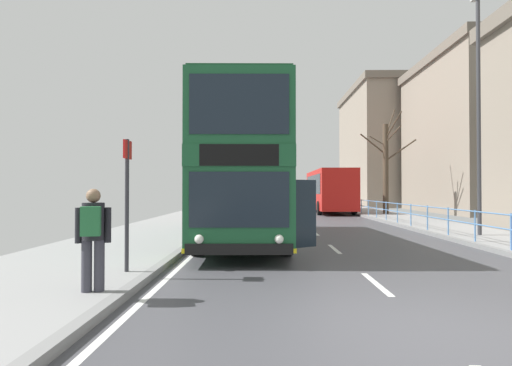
{
  "coord_description": "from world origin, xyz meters",
  "views": [
    {
      "loc": [
        -2.07,
        -5.6,
        1.72
      ],
      "look_at": [
        -2.31,
        7.81,
        1.94
      ],
      "focal_mm": 31.05,
      "sensor_mm": 36.0,
      "label": 1
    }
  ],
  "objects_px": {
    "pedestrian_with_backpack": "(93,232)",
    "street_lamp_far_side": "(479,96)",
    "background_bus_far_lane": "(330,190)",
    "background_building_01": "(497,133)",
    "double_decker_bus_main": "(244,171)",
    "bus_stop_sign_near": "(127,190)",
    "bare_tree_far_00": "(386,166)",
    "background_building_02": "(402,147)"
  },
  "relations": [
    {
      "from": "double_decker_bus_main",
      "to": "background_building_01",
      "type": "distance_m",
      "value": 27.32
    },
    {
      "from": "background_building_01",
      "to": "double_decker_bus_main",
      "type": "bearing_deg",
      "value": -134.15
    },
    {
      "from": "background_bus_far_lane",
      "to": "background_building_01",
      "type": "bearing_deg",
      "value": 3.4
    },
    {
      "from": "bare_tree_far_00",
      "to": "double_decker_bus_main",
      "type": "bearing_deg",
      "value": -121.25
    },
    {
      "from": "background_bus_far_lane",
      "to": "street_lamp_far_side",
      "type": "xyz_separation_m",
      "value": [
        2.6,
        -18.06,
        3.32
      ]
    },
    {
      "from": "bare_tree_far_00",
      "to": "background_building_02",
      "type": "xyz_separation_m",
      "value": [
        7.3,
        19.94,
        3.21
      ]
    },
    {
      "from": "double_decker_bus_main",
      "to": "background_building_02",
      "type": "xyz_separation_m",
      "value": [
        16.22,
        34.64,
        4.21
      ]
    },
    {
      "from": "bus_stop_sign_near",
      "to": "background_building_02",
      "type": "xyz_separation_m",
      "value": [
        18.21,
        41.25,
        4.85
      ]
    },
    {
      "from": "background_bus_far_lane",
      "to": "background_building_02",
      "type": "distance_m",
      "value": 19.76
    },
    {
      "from": "double_decker_bus_main",
      "to": "pedestrian_with_backpack",
      "type": "relative_size",
      "value": 7.18
    },
    {
      "from": "background_building_01",
      "to": "bare_tree_far_00",
      "type": "bearing_deg",
      "value": -154.61
    },
    {
      "from": "background_bus_far_lane",
      "to": "background_building_01",
      "type": "relative_size",
      "value": 0.71
    },
    {
      "from": "background_bus_far_lane",
      "to": "pedestrian_with_backpack",
      "type": "bearing_deg",
      "value": -105.9
    },
    {
      "from": "double_decker_bus_main",
      "to": "bus_stop_sign_near",
      "type": "relative_size",
      "value": 4.48
    },
    {
      "from": "background_bus_far_lane",
      "to": "street_lamp_far_side",
      "type": "bearing_deg",
      "value": -81.81
    },
    {
      "from": "street_lamp_far_side",
      "to": "background_building_02",
      "type": "distance_m",
      "value": 35.01
    },
    {
      "from": "pedestrian_with_backpack",
      "to": "street_lamp_far_side",
      "type": "bearing_deg",
      "value": 40.94
    },
    {
      "from": "background_bus_far_lane",
      "to": "street_lamp_far_side",
      "type": "distance_m",
      "value": 18.55
    },
    {
      "from": "double_decker_bus_main",
      "to": "background_building_02",
      "type": "distance_m",
      "value": 38.48
    },
    {
      "from": "background_building_02",
      "to": "bare_tree_far_00",
      "type": "bearing_deg",
      "value": -110.1
    },
    {
      "from": "street_lamp_far_side",
      "to": "double_decker_bus_main",
      "type": "bearing_deg",
      "value": -176.07
    },
    {
      "from": "background_building_01",
      "to": "background_building_02",
      "type": "relative_size",
      "value": 0.89
    },
    {
      "from": "double_decker_bus_main",
      "to": "street_lamp_far_side",
      "type": "bearing_deg",
      "value": 3.93
    },
    {
      "from": "pedestrian_with_backpack",
      "to": "street_lamp_far_side",
      "type": "relative_size",
      "value": 0.19
    },
    {
      "from": "background_building_01",
      "to": "background_building_02",
      "type": "height_order",
      "value": "background_building_02"
    },
    {
      "from": "double_decker_bus_main",
      "to": "street_lamp_far_side",
      "type": "distance_m",
      "value": 8.75
    },
    {
      "from": "bus_stop_sign_near",
      "to": "bare_tree_far_00",
      "type": "distance_m",
      "value": 24.0
    },
    {
      "from": "background_building_01",
      "to": "pedestrian_with_backpack",
      "type": "bearing_deg",
      "value": -126.87
    },
    {
      "from": "background_bus_far_lane",
      "to": "bare_tree_far_00",
      "type": "height_order",
      "value": "bare_tree_far_00"
    },
    {
      "from": "bare_tree_far_00",
      "to": "background_building_02",
      "type": "bearing_deg",
      "value": 69.9
    },
    {
      "from": "background_bus_far_lane",
      "to": "pedestrian_with_backpack",
      "type": "distance_m",
      "value": 28.07
    },
    {
      "from": "pedestrian_with_backpack",
      "to": "background_building_02",
      "type": "height_order",
      "value": "background_building_02"
    },
    {
      "from": "bus_stop_sign_near",
      "to": "background_bus_far_lane",
      "type": "bearing_deg",
      "value": 73.05
    },
    {
      "from": "bare_tree_far_00",
      "to": "background_building_01",
      "type": "height_order",
      "value": "background_building_01"
    },
    {
      "from": "double_decker_bus_main",
      "to": "bus_stop_sign_near",
      "type": "xyz_separation_m",
      "value": [
        -1.99,
        -6.61,
        -0.64
      ]
    },
    {
      "from": "pedestrian_with_backpack",
      "to": "street_lamp_far_side",
      "type": "xyz_separation_m",
      "value": [
        10.28,
        8.92,
        3.99
      ]
    },
    {
      "from": "street_lamp_far_side",
      "to": "background_building_01",
      "type": "xyz_separation_m",
      "value": [
        10.54,
        18.84,
        1.07
      ]
    },
    {
      "from": "double_decker_bus_main",
      "to": "street_lamp_far_side",
      "type": "relative_size",
      "value": 1.34
    },
    {
      "from": "background_building_02",
      "to": "bus_stop_sign_near",
      "type": "bearing_deg",
      "value": -113.82
    },
    {
      "from": "double_decker_bus_main",
      "to": "background_building_01",
      "type": "relative_size",
      "value": 0.81
    },
    {
      "from": "street_lamp_far_side",
      "to": "pedestrian_with_backpack",
      "type": "bearing_deg",
      "value": -139.06
    },
    {
      "from": "pedestrian_with_backpack",
      "to": "bus_stop_sign_near",
      "type": "relative_size",
      "value": 0.62
    }
  ]
}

